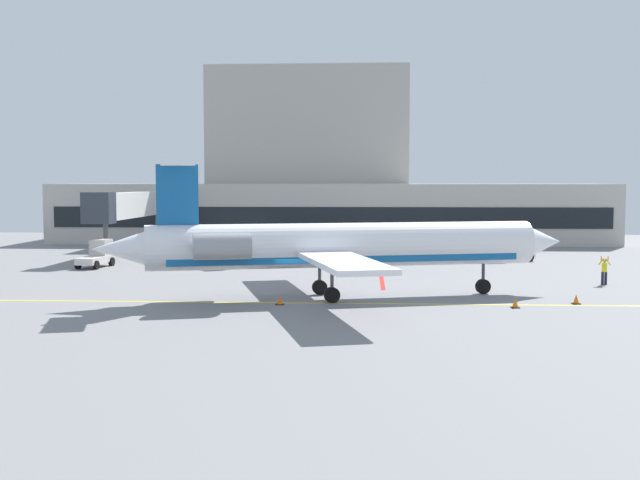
# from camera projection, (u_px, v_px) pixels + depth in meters

# --- Properties ---
(ground) EXTENTS (120.00, 120.00, 0.11)m
(ground) POSITION_uv_depth(u_px,v_px,m) (299.00, 302.00, 45.81)
(ground) COLOR slate
(terminal_building) EXTENTS (62.83, 16.72, 20.37)m
(terminal_building) POSITION_uv_depth(u_px,v_px,m) (323.00, 182.00, 94.03)
(terminal_building) COLOR #B7B2A8
(terminal_building) RESTS_ON ground
(jet_bridge_west) EXTENTS (2.40, 21.06, 6.01)m
(jet_bridge_west) POSITION_uv_depth(u_px,v_px,m) (130.00, 205.00, 75.16)
(jet_bridge_west) COLOR silver
(jet_bridge_west) RESTS_ON ground
(regional_jet) EXTENTS (27.87, 22.31, 7.94)m
(regional_jet) POSITION_uv_depth(u_px,v_px,m) (336.00, 246.00, 46.57)
(regional_jet) COLOR white
(regional_jet) RESTS_ON ground
(baggage_tug) EXTENTS (2.22, 4.13, 2.18)m
(baggage_tug) POSITION_uv_depth(u_px,v_px,m) (98.00, 255.00, 64.14)
(baggage_tug) COLOR silver
(baggage_tug) RESTS_ON ground
(pushback_tractor) EXTENTS (4.22, 3.03, 1.83)m
(pushback_tractor) POSITION_uv_depth(u_px,v_px,m) (506.00, 251.00, 68.79)
(pushback_tractor) COLOR silver
(pushback_tractor) RESTS_ON ground
(belt_loader) EXTENTS (3.12, 3.57, 1.79)m
(belt_loader) POSITION_uv_depth(u_px,v_px,m) (222.00, 257.00, 63.58)
(belt_loader) COLOR silver
(belt_loader) RESTS_ON ground
(fuel_tank) EXTENTS (7.04, 2.66, 2.56)m
(fuel_tank) POSITION_uv_depth(u_px,v_px,m) (198.00, 241.00, 73.66)
(fuel_tank) COLOR white
(fuel_tank) RESTS_ON ground
(marshaller) EXTENTS (0.83, 0.34, 1.91)m
(marshaller) POSITION_uv_depth(u_px,v_px,m) (604.00, 270.00, 52.91)
(marshaller) COLOR #191E33
(marshaller) RESTS_ON ground
(safety_cone_alpha) EXTENTS (0.47, 0.47, 0.55)m
(safety_cone_alpha) POSITION_uv_depth(u_px,v_px,m) (576.00, 300.00, 44.60)
(safety_cone_alpha) COLOR orange
(safety_cone_alpha) RESTS_ON ground
(safety_cone_bravo) EXTENTS (0.47, 0.47, 0.55)m
(safety_cone_bravo) POSITION_uv_depth(u_px,v_px,m) (515.00, 303.00, 43.22)
(safety_cone_bravo) COLOR orange
(safety_cone_bravo) RESTS_ON ground
(safety_cone_charlie) EXTENTS (0.47, 0.47, 0.55)m
(safety_cone_charlie) POSITION_uv_depth(u_px,v_px,m) (280.00, 300.00, 44.35)
(safety_cone_charlie) COLOR orange
(safety_cone_charlie) RESTS_ON ground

